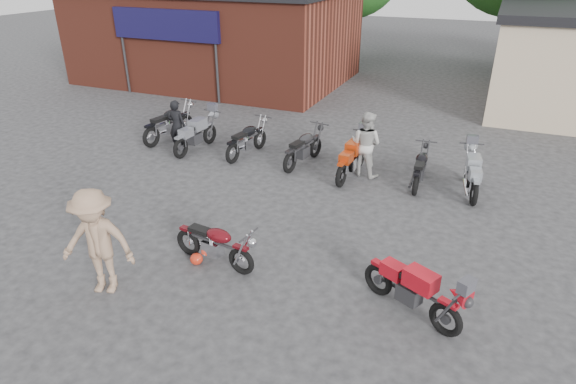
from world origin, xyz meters
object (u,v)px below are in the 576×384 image
at_px(row_bike_0, 169,122).
at_px(row_bike_6, 473,172).
at_px(row_bike_1, 196,132).
at_px(sportbike, 414,287).
at_px(row_bike_3, 304,146).
at_px(row_bike_5, 421,166).
at_px(person_tan, 97,242).
at_px(vintage_motorcycle, 215,242).
at_px(row_bike_2, 247,138).
at_px(helmet, 197,259).
at_px(person_light, 366,144).
at_px(person_dark, 177,126).
at_px(row_bike_4, 352,156).

bearing_deg(row_bike_0, row_bike_6, -82.58).
distance_m(row_bike_1, row_bike_6, 8.09).
relative_size(sportbike, row_bike_6, 0.96).
height_order(row_bike_3, row_bike_5, row_bike_3).
bearing_deg(row_bike_1, row_bike_5, -83.93).
height_order(person_tan, row_bike_1, person_tan).
height_order(vintage_motorcycle, person_tan, person_tan).
height_order(row_bike_2, row_bike_3, row_bike_3).
bearing_deg(row_bike_5, row_bike_0, 86.17).
xyz_separation_m(sportbike, helmet, (-4.14, -0.16, -0.43)).
relative_size(row_bike_0, row_bike_5, 1.18).
relative_size(row_bike_1, row_bike_6, 1.02).
relative_size(sportbike, person_tan, 0.94).
xyz_separation_m(person_tan, row_bike_0, (-3.66, 7.13, -0.38)).
relative_size(row_bike_0, row_bike_2, 1.11).
distance_m(row_bike_2, row_bike_3, 1.82).
bearing_deg(person_light, person_tan, 80.27).
height_order(row_bike_0, row_bike_3, row_bike_0).
bearing_deg(helmet, row_bike_5, 58.21).
height_order(vintage_motorcycle, row_bike_3, row_bike_3).
relative_size(vintage_motorcycle, person_tan, 0.89).
xyz_separation_m(person_light, row_bike_3, (-1.81, 0.05, -0.33)).
distance_m(row_bike_2, row_bike_6, 6.42).
height_order(sportbike, row_bike_6, row_bike_6).
xyz_separation_m(helmet, person_tan, (-1.07, -1.34, 0.89)).
bearing_deg(person_dark, sportbike, 144.86).
height_order(person_dark, row_bike_1, person_dark).
bearing_deg(row_bike_5, row_bike_2, 87.51).
relative_size(sportbike, helmet, 7.42).
distance_m(row_bike_2, row_bike_4, 3.35).
distance_m(person_light, row_bike_4, 0.50).
distance_m(vintage_motorcycle, person_tan, 2.11).
bearing_deg(row_bike_3, person_light, -81.51).
xyz_separation_m(vintage_motorcycle, row_bike_6, (4.31, 5.37, 0.05)).
bearing_deg(person_dark, row_bike_2, -172.24).
bearing_deg(row_bike_2, row_bike_3, -81.26).
xyz_separation_m(vintage_motorcycle, row_bike_3, (-0.29, 5.43, 0.04)).
bearing_deg(person_tan, row_bike_6, 32.67).
xyz_separation_m(person_tan, row_bike_4, (2.66, 6.62, -0.42)).
distance_m(person_light, row_bike_6, 2.81).
bearing_deg(row_bike_4, row_bike_6, -81.93).
xyz_separation_m(sportbike, row_bike_3, (-4.06, 5.41, 0.02)).
distance_m(vintage_motorcycle, sportbike, 3.77).
relative_size(person_tan, row_bike_0, 0.93).
height_order(person_tan, row_bike_3, person_tan).
distance_m(person_tan, row_bike_1, 7.07).
distance_m(row_bike_0, row_bike_6, 9.41).
height_order(sportbike, row_bike_1, row_bike_1).
xyz_separation_m(person_tan, row_bike_3, (1.15, 6.91, -0.44)).
bearing_deg(person_dark, row_bike_4, 178.15).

